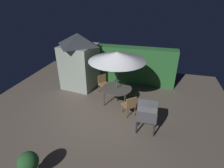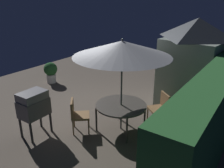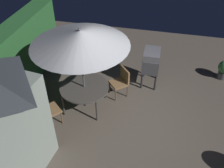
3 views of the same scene
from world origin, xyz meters
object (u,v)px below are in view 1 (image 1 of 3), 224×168
at_px(garden_shed, 80,60).
at_px(potted_plant_by_shed, 29,164).
at_px(patio_umbrella, 117,56).
at_px(bbq_grill, 147,112).
at_px(chair_far_side, 103,83).
at_px(chair_near_shed, 130,105).
at_px(patio_table, 117,89).

height_order(garden_shed, potted_plant_by_shed, garden_shed).
relative_size(garden_shed, patio_umbrella, 1.15).
xyz_separation_m(bbq_grill, chair_far_side, (-2.37, 2.41, -0.33)).
relative_size(patio_umbrella, bbq_grill, 2.06).
relative_size(garden_shed, chair_near_shed, 3.16).
height_order(patio_umbrella, chair_near_shed, patio_umbrella).
height_order(patio_table, patio_umbrella, patio_umbrella).
bearing_deg(chair_far_side, patio_umbrella, -40.23).
height_order(garden_shed, bbq_grill, garden_shed).
height_order(chair_far_side, potted_plant_by_shed, chair_far_side).
bearing_deg(chair_near_shed, bbq_grill, -46.59).
xyz_separation_m(patio_table, potted_plant_by_shed, (-1.37, -4.34, -0.18)).
bearing_deg(chair_far_side, garden_shed, 164.85).
distance_m(patio_umbrella, bbq_grill, 2.62).
bearing_deg(patio_umbrella, garden_shed, 153.69).
relative_size(patio_umbrella, chair_far_side, 2.75).
relative_size(bbq_grill, chair_far_side, 1.33).
bearing_deg(potted_plant_by_shed, patio_table, 72.47).
xyz_separation_m(garden_shed, patio_umbrella, (2.26, -1.12, 0.78)).
height_order(bbq_grill, potted_plant_by_shed, bbq_grill).
bearing_deg(garden_shed, chair_near_shed, -33.66).
xyz_separation_m(chair_near_shed, chair_far_side, (-1.63, 1.63, 0.00)).
bearing_deg(patio_umbrella, chair_far_side, 139.77).
bearing_deg(chair_near_shed, patio_table, 130.18).
bearing_deg(bbq_grill, chair_far_side, 134.46).
xyz_separation_m(patio_table, chair_near_shed, (0.75, -0.89, -0.15)).
height_order(patio_umbrella, potted_plant_by_shed, patio_umbrella).
height_order(patio_table, bbq_grill, bbq_grill).
xyz_separation_m(bbq_grill, potted_plant_by_shed, (-2.86, -2.68, -0.35)).
xyz_separation_m(patio_umbrella, chair_far_side, (-0.88, 0.74, -1.70)).
xyz_separation_m(patio_umbrella, chair_near_shed, (0.75, -0.89, -1.70)).
xyz_separation_m(garden_shed, potted_plant_by_shed, (0.89, -5.46, -0.95)).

